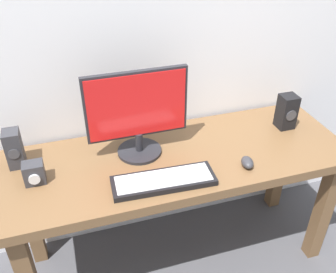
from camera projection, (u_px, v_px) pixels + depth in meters
The scene contains 8 objects.
ground_plane at pixel (176, 254), 2.24m from camera, with size 6.00×6.00×0.00m, color #4C4C51.
desk at pixel (178, 172), 1.89m from camera, with size 1.70×0.61×0.74m.
monitor at pixel (137, 112), 1.73m from camera, with size 0.48×0.22×0.43m.
keyboard_primary at pixel (164, 181), 1.65m from camera, with size 0.47×0.18×0.03m.
mouse at pixel (247, 162), 1.75m from camera, with size 0.06×0.09×0.04m, color #333338.
speaker_right at pixel (287, 112), 2.00m from camera, with size 0.09×0.09×0.19m.
speaker_left at pixel (14, 149), 1.72m from camera, with size 0.07×0.09×0.19m.
audio_controller at pixel (34, 173), 1.64m from camera, with size 0.09×0.08×0.10m.
Camera 1 is at (-0.49, -1.39, 1.83)m, focal length 39.96 mm.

